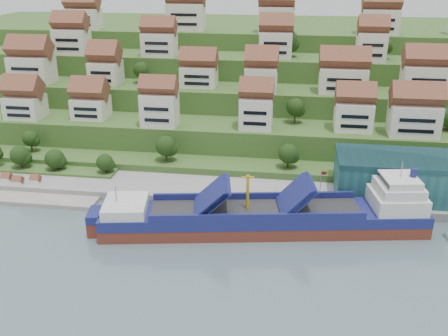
# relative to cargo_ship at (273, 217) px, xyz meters

# --- Properties ---
(ground) EXTENTS (300.00, 300.00, 0.00)m
(ground) POSITION_rel_cargo_ship_xyz_m (-7.60, 0.50, -3.04)
(ground) COLOR slate
(ground) RESTS_ON ground
(quay) EXTENTS (180.00, 14.00, 2.20)m
(quay) POSITION_rel_cargo_ship_xyz_m (12.40, 15.50, -1.94)
(quay) COLOR gray
(quay) RESTS_ON ground
(pebble_beach) EXTENTS (45.00, 20.00, 1.00)m
(pebble_beach) POSITION_rel_cargo_ship_xyz_m (-65.60, 12.50, -2.54)
(pebble_beach) COLOR gray
(pebble_beach) RESTS_ON ground
(hillside) EXTENTS (260.00, 128.00, 31.00)m
(hillside) POSITION_rel_cargo_ship_xyz_m (-7.60, 104.05, 7.62)
(hillside) COLOR #2D4C1E
(hillside) RESTS_ON ground
(hillside_village) EXTENTS (157.34, 63.64, 29.62)m
(hillside_village) POSITION_rel_cargo_ship_xyz_m (-5.40, 61.64, 21.63)
(hillside_village) COLOR silver
(hillside_village) RESTS_ON ground
(hillside_trees) EXTENTS (136.54, 61.99, 30.91)m
(hillside_trees) POSITION_rel_cargo_ship_xyz_m (-12.90, 45.08, 13.73)
(hillside_trees) COLOR #1F3B13
(hillside_trees) RESTS_ON ground
(flagpole) EXTENTS (1.28, 0.16, 8.00)m
(flagpole) POSITION_rel_cargo_ship_xyz_m (10.52, 10.50, 3.85)
(flagpole) COLOR gray
(flagpole) RESTS_ON quay
(beach_huts) EXTENTS (14.40, 3.70, 2.20)m
(beach_huts) POSITION_rel_cargo_ship_xyz_m (-67.60, 11.25, -0.94)
(beach_huts) COLOR white
(beach_huts) RESTS_ON pebble_beach
(cargo_ship) EXTENTS (71.57, 22.78, 15.59)m
(cargo_ship) POSITION_rel_cargo_ship_xyz_m (0.00, 0.00, 0.00)
(cargo_ship) COLOR maroon
(cargo_ship) RESTS_ON ground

